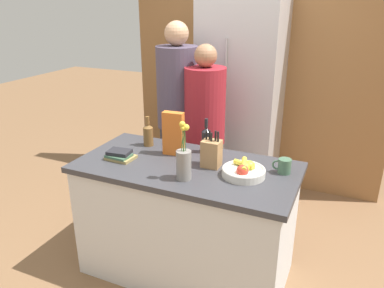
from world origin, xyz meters
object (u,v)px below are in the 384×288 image
at_px(book_stack, 120,155).
at_px(person_in_blue, 205,128).
at_px(fruit_bowl, 244,171).
at_px(bottle_oil, 148,134).
at_px(flower_vase, 184,161).
at_px(coffee_mug, 284,166).
at_px(person_at_sink, 178,111).
at_px(bottle_vinegar, 206,139).
at_px(refrigerator, 240,102).
at_px(cereal_box, 173,134).
at_px(knife_block, 211,153).

relative_size(book_stack, person_in_blue, 0.12).
bearing_deg(fruit_bowl, bottle_oil, 165.08).
relative_size(flower_vase, coffee_mug, 3.10).
distance_m(flower_vase, person_in_blue, 0.95).
xyz_separation_m(person_at_sink, person_in_blue, (0.30, -0.08, -0.10)).
bearing_deg(coffee_mug, bottle_oil, 176.12).
bearing_deg(bottle_vinegar, bottle_oil, -173.31).
xyz_separation_m(bottle_vinegar, person_in_blue, (-0.19, 0.44, -0.08)).
height_order(refrigerator, person_in_blue, refrigerator).
bearing_deg(person_at_sink, cereal_box, -46.46).
bearing_deg(book_stack, fruit_bowl, 5.95).
bearing_deg(bottle_oil, person_in_blue, 61.58).
xyz_separation_m(refrigerator, fruit_bowl, (0.46, -1.40, -0.07)).
bearing_deg(bottle_vinegar, book_stack, -144.24).
relative_size(refrigerator, bottle_oil, 8.42).
relative_size(flower_vase, cereal_box, 1.20).
distance_m(fruit_bowl, bottle_vinegar, 0.47).
bearing_deg(knife_block, bottle_vinegar, 120.27).
distance_m(refrigerator, book_stack, 1.55).
xyz_separation_m(knife_block, bottle_vinegar, (-0.13, 0.22, 0.01)).
relative_size(fruit_bowl, knife_block, 1.10).
distance_m(refrigerator, bottle_vinegar, 1.13).
bearing_deg(bottle_vinegar, cereal_box, -146.42).
bearing_deg(person_in_blue, fruit_bowl, -39.55).
relative_size(flower_vase, bottle_oil, 1.64).
relative_size(refrigerator, bottle_vinegar, 7.57).
distance_m(book_stack, person_in_blue, 0.87).
distance_m(book_stack, bottle_vinegar, 0.63).
distance_m(knife_block, person_in_blue, 0.74).
bearing_deg(book_stack, person_at_sink, 88.56).
xyz_separation_m(bottle_oil, person_at_sink, (-0.03, 0.58, 0.03)).
relative_size(flower_vase, person_at_sink, 0.22).
height_order(knife_block, book_stack, knife_block).
bearing_deg(person_at_sink, book_stack, -71.46).
height_order(person_at_sink, person_in_blue, person_at_sink).
height_order(fruit_bowl, knife_block, knife_block).
bearing_deg(person_in_blue, coffee_mug, -23.45).
relative_size(flower_vase, book_stack, 1.95).
xyz_separation_m(bottle_oil, bottle_vinegar, (0.46, 0.05, 0.01)).
height_order(book_stack, person_at_sink, person_at_sink).
height_order(flower_vase, person_at_sink, person_at_sink).
distance_m(refrigerator, fruit_bowl, 1.48).
distance_m(cereal_box, person_in_blue, 0.59).
bearing_deg(cereal_box, person_at_sink, 113.56).
xyz_separation_m(flower_vase, book_stack, (-0.55, 0.10, -0.10)).
bearing_deg(refrigerator, person_in_blue, -98.89).
distance_m(knife_block, bottle_vinegar, 0.25).
xyz_separation_m(fruit_bowl, coffee_mug, (0.23, 0.15, 0.01)).
distance_m(cereal_box, book_stack, 0.41).
xyz_separation_m(coffee_mug, bottle_vinegar, (-0.60, 0.13, 0.05)).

